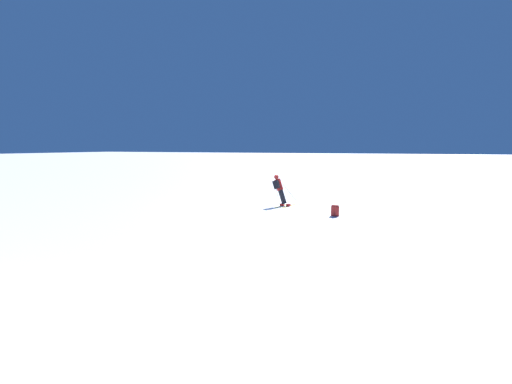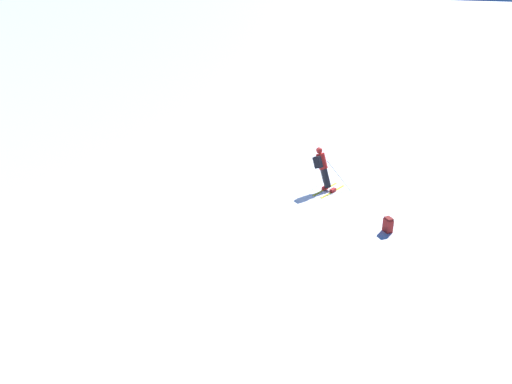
# 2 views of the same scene
# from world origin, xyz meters

# --- Properties ---
(ground_plane) EXTENTS (300.00, 300.00, 0.00)m
(ground_plane) POSITION_xyz_m (0.00, 0.00, 0.00)
(ground_plane) COLOR white
(skier) EXTENTS (1.42, 1.66, 1.69)m
(skier) POSITION_xyz_m (-0.91, -0.01, 0.92)
(skier) COLOR yellow
(skier) RESTS_ON ground
(spare_backpack) EXTENTS (0.37, 0.35, 0.50)m
(spare_backpack) POSITION_xyz_m (-4.28, 1.98, 0.24)
(spare_backpack) COLOR #AD231E
(spare_backpack) RESTS_ON ground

